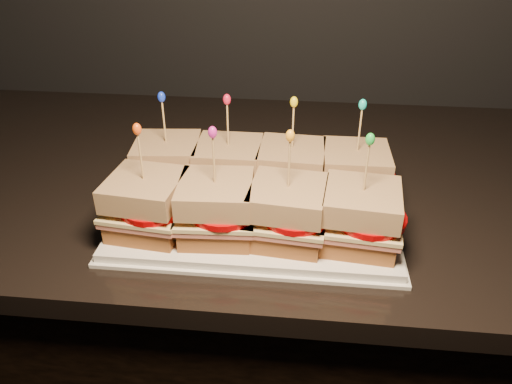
# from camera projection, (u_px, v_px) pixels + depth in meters

# --- Properties ---
(cabinet) EXTENTS (2.41, 0.71, 0.90)m
(cabinet) POSITION_uv_depth(u_px,v_px,m) (235.00, 347.00, 1.19)
(cabinet) COLOR black
(cabinet) RESTS_ON ground
(granite_slab) EXTENTS (2.45, 0.75, 0.03)m
(granite_slab) POSITION_uv_depth(u_px,v_px,m) (230.00, 176.00, 0.95)
(granite_slab) COLOR black
(granite_slab) RESTS_ON cabinet
(platter) EXTENTS (0.42, 0.26, 0.02)m
(platter) POSITION_uv_depth(u_px,v_px,m) (256.00, 217.00, 0.78)
(platter) COLOR white
(platter) RESTS_ON granite_slab
(platter_rim) EXTENTS (0.44, 0.27, 0.01)m
(platter_rim) POSITION_uv_depth(u_px,v_px,m) (256.00, 220.00, 0.78)
(platter_rim) COLOR white
(platter_rim) RESTS_ON granite_slab
(sandwich_0_bread_bot) EXTENTS (0.11, 0.11, 0.03)m
(sandwich_0_bread_bot) POSITION_uv_depth(u_px,v_px,m) (170.00, 180.00, 0.83)
(sandwich_0_bread_bot) COLOR #5B2F10
(sandwich_0_bread_bot) RESTS_ON platter
(sandwich_0_ham) EXTENTS (0.12, 0.12, 0.01)m
(sandwich_0_ham) POSITION_uv_depth(u_px,v_px,m) (169.00, 171.00, 0.82)
(sandwich_0_ham) COLOR #CC6A5B
(sandwich_0_ham) RESTS_ON sandwich_0_bread_bot
(sandwich_0_cheese) EXTENTS (0.12, 0.12, 0.01)m
(sandwich_0_cheese) POSITION_uv_depth(u_px,v_px,m) (169.00, 167.00, 0.82)
(sandwich_0_cheese) COLOR #EBD48D
(sandwich_0_cheese) RESTS_ON sandwich_0_ham
(sandwich_0_tomato) EXTENTS (0.10, 0.10, 0.01)m
(sandwich_0_tomato) POSITION_uv_depth(u_px,v_px,m) (175.00, 165.00, 0.81)
(sandwich_0_tomato) COLOR #B30305
(sandwich_0_tomato) RESTS_ON sandwich_0_cheese
(sandwich_0_bread_top) EXTENTS (0.11, 0.11, 0.03)m
(sandwich_0_bread_top) POSITION_uv_depth(u_px,v_px,m) (167.00, 151.00, 0.81)
(sandwich_0_bread_top) COLOR brown
(sandwich_0_bread_top) RESTS_ON sandwich_0_tomato
(sandwich_0_pick) EXTENTS (0.00, 0.00, 0.09)m
(sandwich_0_pick) POSITION_uv_depth(u_px,v_px,m) (164.00, 124.00, 0.78)
(sandwich_0_pick) COLOR tan
(sandwich_0_pick) RESTS_ON sandwich_0_bread_top
(sandwich_0_frill) EXTENTS (0.01, 0.01, 0.02)m
(sandwich_0_frill) POSITION_uv_depth(u_px,v_px,m) (161.00, 97.00, 0.76)
(sandwich_0_frill) COLOR #1533D5
(sandwich_0_frill) RESTS_ON sandwich_0_pick
(sandwich_1_bread_bot) EXTENTS (0.10, 0.10, 0.03)m
(sandwich_1_bread_bot) POSITION_uv_depth(u_px,v_px,m) (230.00, 184.00, 0.83)
(sandwich_1_bread_bot) COLOR #5B2F10
(sandwich_1_bread_bot) RESTS_ON platter
(sandwich_1_ham) EXTENTS (0.11, 0.11, 0.01)m
(sandwich_1_ham) POSITION_uv_depth(u_px,v_px,m) (229.00, 174.00, 0.82)
(sandwich_1_ham) COLOR #CC6A5B
(sandwich_1_ham) RESTS_ON sandwich_1_bread_bot
(sandwich_1_cheese) EXTENTS (0.11, 0.11, 0.01)m
(sandwich_1_cheese) POSITION_uv_depth(u_px,v_px,m) (229.00, 170.00, 0.81)
(sandwich_1_cheese) COLOR #EBD48D
(sandwich_1_cheese) RESTS_ON sandwich_1_ham
(sandwich_1_tomato) EXTENTS (0.10, 0.10, 0.01)m
(sandwich_1_tomato) POSITION_uv_depth(u_px,v_px,m) (236.00, 168.00, 0.80)
(sandwich_1_tomato) COLOR #B30305
(sandwich_1_tomato) RESTS_ON sandwich_1_cheese
(sandwich_1_bread_top) EXTENTS (0.10, 0.10, 0.03)m
(sandwich_1_bread_top) POSITION_uv_depth(u_px,v_px,m) (229.00, 154.00, 0.80)
(sandwich_1_bread_top) COLOR brown
(sandwich_1_bread_top) RESTS_ON sandwich_1_tomato
(sandwich_1_pick) EXTENTS (0.00, 0.00, 0.09)m
(sandwich_1_pick) POSITION_uv_depth(u_px,v_px,m) (228.00, 127.00, 0.77)
(sandwich_1_pick) COLOR tan
(sandwich_1_pick) RESTS_ON sandwich_1_bread_top
(sandwich_1_frill) EXTENTS (0.01, 0.01, 0.02)m
(sandwich_1_frill) POSITION_uv_depth(u_px,v_px,m) (227.00, 99.00, 0.75)
(sandwich_1_frill) COLOR red
(sandwich_1_frill) RESTS_ON sandwich_1_pick
(sandwich_2_bread_bot) EXTENTS (0.11, 0.11, 0.03)m
(sandwich_2_bread_bot) POSITION_uv_depth(u_px,v_px,m) (290.00, 187.00, 0.82)
(sandwich_2_bread_bot) COLOR #5B2F10
(sandwich_2_bread_bot) RESTS_ON platter
(sandwich_2_ham) EXTENTS (0.12, 0.11, 0.01)m
(sandwich_2_ham) POSITION_uv_depth(u_px,v_px,m) (291.00, 177.00, 0.81)
(sandwich_2_ham) COLOR #CC6A5B
(sandwich_2_ham) RESTS_ON sandwich_2_bread_bot
(sandwich_2_cheese) EXTENTS (0.12, 0.11, 0.01)m
(sandwich_2_cheese) POSITION_uv_depth(u_px,v_px,m) (291.00, 174.00, 0.80)
(sandwich_2_cheese) COLOR #EBD48D
(sandwich_2_cheese) RESTS_ON sandwich_2_ham
(sandwich_2_tomato) EXTENTS (0.10, 0.10, 0.01)m
(sandwich_2_tomato) POSITION_uv_depth(u_px,v_px,m) (299.00, 172.00, 0.79)
(sandwich_2_tomato) COLOR #B30305
(sandwich_2_tomato) RESTS_ON sandwich_2_cheese
(sandwich_2_bread_top) EXTENTS (0.11, 0.11, 0.03)m
(sandwich_2_bread_top) POSITION_uv_depth(u_px,v_px,m) (292.00, 157.00, 0.79)
(sandwich_2_bread_top) COLOR brown
(sandwich_2_bread_top) RESTS_ON sandwich_2_tomato
(sandwich_2_pick) EXTENTS (0.00, 0.00, 0.09)m
(sandwich_2_pick) POSITION_uv_depth(u_px,v_px,m) (293.00, 130.00, 0.76)
(sandwich_2_pick) COLOR tan
(sandwich_2_pick) RESTS_ON sandwich_2_bread_top
(sandwich_2_frill) EXTENTS (0.01, 0.01, 0.02)m
(sandwich_2_frill) POSITION_uv_depth(u_px,v_px,m) (294.00, 102.00, 0.74)
(sandwich_2_frill) COLOR yellow
(sandwich_2_frill) RESTS_ON sandwich_2_pick
(sandwich_3_bread_bot) EXTENTS (0.10, 0.10, 0.03)m
(sandwich_3_bread_bot) POSITION_uv_depth(u_px,v_px,m) (353.00, 190.00, 0.81)
(sandwich_3_bread_bot) COLOR #5B2F10
(sandwich_3_bread_bot) RESTS_ON platter
(sandwich_3_ham) EXTENTS (0.11, 0.11, 0.01)m
(sandwich_3_ham) POSITION_uv_depth(u_px,v_px,m) (354.00, 181.00, 0.80)
(sandwich_3_ham) COLOR #CC6A5B
(sandwich_3_ham) RESTS_ON sandwich_3_bread_bot
(sandwich_3_cheese) EXTENTS (0.11, 0.11, 0.01)m
(sandwich_3_cheese) POSITION_uv_depth(u_px,v_px,m) (354.00, 177.00, 0.79)
(sandwich_3_cheese) COLOR #EBD48D
(sandwich_3_cheese) RESTS_ON sandwich_3_ham
(sandwich_3_tomato) EXTENTS (0.10, 0.10, 0.01)m
(sandwich_3_tomato) POSITION_uv_depth(u_px,v_px,m) (363.00, 175.00, 0.78)
(sandwich_3_tomato) COLOR #B30305
(sandwich_3_tomato) RESTS_ON sandwich_3_cheese
(sandwich_3_bread_top) EXTENTS (0.10, 0.10, 0.03)m
(sandwich_3_bread_top) POSITION_uv_depth(u_px,v_px,m) (356.00, 160.00, 0.78)
(sandwich_3_bread_top) COLOR brown
(sandwich_3_bread_top) RESTS_ON sandwich_3_tomato
(sandwich_3_pick) EXTENTS (0.00, 0.00, 0.09)m
(sandwich_3_pick) POSITION_uv_depth(u_px,v_px,m) (359.00, 133.00, 0.75)
(sandwich_3_pick) COLOR tan
(sandwich_3_pick) RESTS_ON sandwich_3_bread_top
(sandwich_3_frill) EXTENTS (0.01, 0.01, 0.02)m
(sandwich_3_frill) POSITION_uv_depth(u_px,v_px,m) (363.00, 104.00, 0.73)
(sandwich_3_frill) COLOR #15C8B6
(sandwich_3_frill) RESTS_ON sandwich_3_pick
(sandwich_4_bread_bot) EXTENTS (0.11, 0.11, 0.03)m
(sandwich_4_bread_bot) POSITION_uv_depth(u_px,v_px,m) (149.00, 221.00, 0.73)
(sandwich_4_bread_bot) COLOR #5B2F10
(sandwich_4_bread_bot) RESTS_ON platter
(sandwich_4_ham) EXTENTS (0.12, 0.12, 0.01)m
(sandwich_4_ham) POSITION_uv_depth(u_px,v_px,m) (148.00, 211.00, 0.72)
(sandwich_4_ham) COLOR #CC6A5B
(sandwich_4_ham) RESTS_ON sandwich_4_bread_bot
(sandwich_4_cheese) EXTENTS (0.12, 0.12, 0.01)m
(sandwich_4_cheese) POSITION_uv_depth(u_px,v_px,m) (147.00, 207.00, 0.72)
(sandwich_4_cheese) COLOR #EBD48D
(sandwich_4_cheese) RESTS_ON sandwich_4_ham
(sandwich_4_tomato) EXTENTS (0.10, 0.10, 0.01)m
(sandwich_4_tomato) POSITION_uv_depth(u_px,v_px,m) (154.00, 205.00, 0.71)
(sandwich_4_tomato) COLOR #B30305
(sandwich_4_tomato) RESTS_ON sandwich_4_cheese
(sandwich_4_bread_top) EXTENTS (0.11, 0.11, 0.03)m
(sandwich_4_bread_top) POSITION_uv_depth(u_px,v_px,m) (145.00, 189.00, 0.70)
(sandwich_4_bread_top) COLOR brown
(sandwich_4_bread_top) RESTS_ON sandwich_4_tomato
(sandwich_4_pick) EXTENTS (0.00, 0.00, 0.09)m
(sandwich_4_pick) POSITION_uv_depth(u_px,v_px,m) (141.00, 159.00, 0.68)
(sandwich_4_pick) COLOR tan
(sandwich_4_pick) RESTS_ON sandwich_4_bread_top
(sandwich_4_frill) EXTENTS (0.01, 0.01, 0.02)m
(sandwich_4_frill) POSITION_uv_depth(u_px,v_px,m) (137.00, 129.00, 0.66)
(sandwich_4_frill) COLOR #E74E11
(sandwich_4_frill) RESTS_ON sandwich_4_pick
(sandwich_5_bread_bot) EXTENTS (0.10, 0.10, 0.03)m
(sandwich_5_bread_bot) POSITION_uv_depth(u_px,v_px,m) (217.00, 225.00, 0.72)
(sandwich_5_bread_bot) COLOR #5B2F10
(sandwich_5_bread_bot) RESTS_ON platter
(sandwich_5_ham) EXTENTS (0.12, 0.11, 0.01)m
(sandwich_5_ham) POSITION_uv_depth(u_px,v_px,m) (217.00, 215.00, 0.71)
(sandwich_5_ham) COLOR #CC6A5B
(sandwich_5_ham) RESTS_ON sandwich_5_bread_bot
(sandwich_5_cheese) EXTENTS (0.12, 0.11, 0.01)m
(sandwich_5_cheese) POSITION_uv_depth(u_px,v_px,m) (216.00, 211.00, 0.71)
(sandwich_5_cheese) COLOR #EBD48D
(sandwich_5_cheese) RESTS_ON sandwich_5_ham
(sandwich_5_tomato) EXTENTS (0.10, 0.10, 0.01)m
(sandwich_5_tomato) POSITION_uv_depth(u_px,v_px,m) (224.00, 209.00, 0.70)
(sandwich_5_tomato) COLOR #B30305
(sandwich_5_tomato) RESTS_ON sandwich_5_cheese
(sandwich_5_bread_top) EXTENTS (0.11, 0.11, 0.03)m
(sandwich_5_bread_top) POSITION_uv_depth(u_px,v_px,m) (215.00, 193.00, 0.69)
(sandwich_5_bread_top) COLOR brown
(sandwich_5_bread_top) RESTS_ON sandwich_5_tomato
(sandwich_5_pick) EXTENTS (0.00, 0.00, 0.09)m
(sandwich_5_pick) POSITION_uv_depth(u_px,v_px,m) (214.00, 163.00, 0.67)
(sandwich_5_pick) COLOR tan
(sandwich_5_pick) RESTS_ON sandwich_5_bread_top
(sandwich_5_frill) EXTENTS (0.01, 0.01, 0.02)m
(sandwich_5_frill) POSITION_uv_depth(u_px,v_px,m) (213.00, 132.00, 0.65)
(sandwich_5_frill) COLOR #C51F93
(sandwich_5_frill) RESTS_ON sandwich_5_pick
(sandwich_6_bread_bot) EXTENTS (0.11, 0.11, 0.03)m
(sandwich_6_bread_bot) POSITION_uv_depth(u_px,v_px,m) (287.00, 229.00, 0.71)
(sandwich_6_bread_bot) COLOR #5B2F10
(sandwich_6_bread_bot) RESTS_ON platter
(sandwich_6_ham) EXTENTS (0.12, 0.12, 0.01)m
(sandwich_6_ham) POSITION_uv_depth(u_px,v_px,m) (287.00, 219.00, 0.70)
(sandwich_6_ham) COLOR #CC6A5B
(sandwich_6_ham) RESTS_ON sandwich_6_bread_bot
(sandwich_6_cheese) EXTENTS (0.12, 0.12, 0.01)m
(sandwich_6_cheese) POSITION_uv_depth(u_px,v_px,m) (287.00, 215.00, 0.70)
(sandwich_6_cheese) COLOR #EBD48D
(sandwich_6_cheese) RESTS_ON sandwich_6_ham
(sandwich_6_tomato) EXTENTS (0.10, 0.10, 0.01)m
(sandwich_6_tomato) POSITION_uv_depth(u_px,v_px,m) (296.00, 213.00, 0.69)
(sandwich_6_tomato) COLOR #B30305
(sandwich_6_tomato) RESTS_ON sandwich_6_cheese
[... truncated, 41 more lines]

